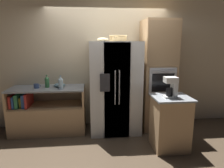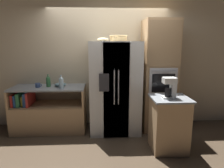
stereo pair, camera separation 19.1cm
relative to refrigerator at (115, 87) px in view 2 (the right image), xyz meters
The scene contains 13 objects.
ground_plane 0.92m from the refrigerator, behind, with size 20.00×20.00×0.00m, color #4C3D2D.
wall_back 0.66m from the refrigerator, 106.71° to the left, with size 12.00×0.06×2.80m.
counter_left 1.48m from the refrigerator, behind, with size 1.46×0.64×0.92m.
refrigerator is the anchor object (origin of this frame).
wall_oven 0.92m from the refrigerator, ahead, with size 0.65×0.71×2.24m.
island_counter 1.27m from the refrigerator, 43.73° to the right, with size 0.62×0.57×0.92m.
wicker_basket 0.98m from the refrigerator, 29.55° to the left, with size 0.35×0.35×0.12m.
fruit_bowl 0.98m from the refrigerator, behind, with size 0.22×0.22×0.07m.
bottle_tall 1.35m from the refrigerator, behind, with size 0.08×0.08×0.25m.
bottle_short 1.06m from the refrigerator, behind, with size 0.09×0.09×0.26m.
mug 1.54m from the refrigerator, behind, with size 0.13×0.10×0.09m.
mixing_bowl 1.12m from the refrigerator, behind, with size 0.23×0.23×0.07m.
coffee_maker 1.20m from the refrigerator, 45.01° to the right, with size 0.20×0.17×0.34m.
Camera 2 is at (-0.14, -3.90, 1.81)m, focal length 32.00 mm.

